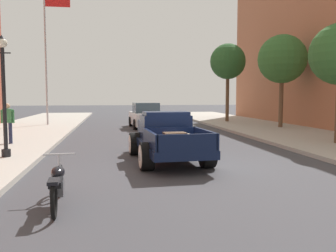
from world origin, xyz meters
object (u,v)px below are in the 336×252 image
Objects in this scene: hotrod_truck_navy at (166,137)px; motorcycle_parked at (57,184)px; flagpole at (49,41)px; car_background_white at (145,116)px; street_tree_second at (282,59)px; pedestrian_sidewalk_left at (8,121)px; street_lamp_near at (4,87)px; street_tree_third at (228,62)px.

motorcycle_parked is at bearing -120.93° from hotrod_truck_navy.
hotrod_truck_navy is at bearing -66.64° from flagpole.
hotrod_truck_navy is 5.43m from motorcycle_parked.
car_background_white is 9.31m from street_tree_second.
hotrod_truck_navy is at bearing -91.98° from car_background_white.
street_lamp_near reaches higher than pedestrian_sidewalk_left.
flagpole is at bearing -175.02° from street_tree_third.
street_lamp_near is at bearing 175.00° from hotrod_truck_navy.
motorcycle_parked is at bearing -129.32° from street_tree_second.
car_background_white is (3.19, 16.41, 0.33)m from motorcycle_parked.
street_lamp_near is (0.82, -3.28, 1.30)m from pedestrian_sidewalk_left.
flagpole is (-0.75, 13.13, 3.39)m from street_lamp_near.
street_tree_second is at bearing 50.68° from motorcycle_parked.
pedestrian_sidewalk_left is at bearing -128.30° from car_background_white.
street_tree_second is at bearing 47.11° from hotrod_truck_navy.
hotrod_truck_navy is at bearing -115.34° from street_tree_third.
pedestrian_sidewalk_left is 17.31m from street_tree_third.
motorcycle_parked is 16.72m from car_background_white.
street_lamp_near reaches higher than motorcycle_parked.
flagpole reaches higher than street_tree_third.
car_background_white is 2.66× the size of pedestrian_sidewalk_left.
street_tree_second is at bearing 20.95° from pedestrian_sidewalk_left.
street_lamp_near is 16.50m from street_tree_second.
pedestrian_sidewalk_left is at bearing 147.92° from hotrod_truck_navy.
flagpole is (-3.08, 18.23, 5.33)m from motorcycle_parked.
pedestrian_sidewalk_left is at bearing 104.10° from street_lamp_near.
car_background_white is (0.41, 11.77, 0.01)m from hotrod_truck_navy.
pedestrian_sidewalk_left is 15.96m from street_tree_second.
street_lamp_near is (-2.34, 5.09, 1.94)m from motorcycle_parked.
street_lamp_near is 18.82m from street_tree_third.
street_tree_second is (14.60, 5.59, 3.26)m from pedestrian_sidewalk_left.
flagpole is at bearing 89.55° from pedestrian_sidewalk_left.
street_tree_third is (6.96, 14.70, 3.91)m from hotrod_truck_navy.
street_tree_second reaches higher than street_lamp_near.
pedestrian_sidewalk_left is at bearing -159.05° from street_tree_second.
flagpole is 1.56× the size of street_tree_third.
street_tree_third is (9.74, 19.34, 4.22)m from motorcycle_parked.
pedestrian_sidewalk_left is (-5.94, 3.73, 0.33)m from hotrod_truck_navy.
flagpole is 12.92m from street_tree_third.
pedestrian_sidewalk_left reaches higher than hotrod_truck_navy.
street_lamp_near is at bearing 114.63° from motorcycle_parked.
street_tree_third reaches higher than street_tree_second.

